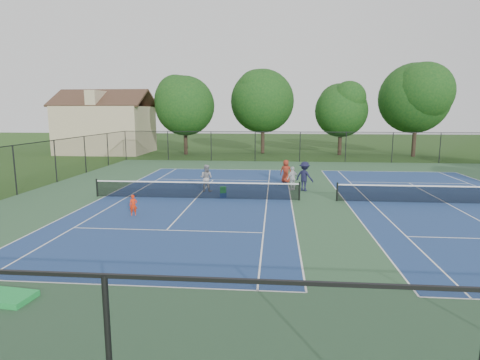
# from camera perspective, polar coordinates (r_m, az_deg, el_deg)

# --- Properties ---
(ground) EXTENTS (140.00, 140.00, 0.00)m
(ground) POSITION_cam_1_polar(r_m,az_deg,el_deg) (23.14, 11.02, -2.92)
(ground) COLOR #234716
(ground) RESTS_ON ground
(court_pad) EXTENTS (36.00, 36.00, 0.01)m
(court_pad) POSITION_cam_1_polar(r_m,az_deg,el_deg) (23.14, 11.02, -2.91)
(court_pad) COLOR #31583D
(court_pad) RESTS_ON ground
(tennis_court_left) EXTENTS (12.00, 23.83, 1.07)m
(tennis_court_left) POSITION_cam_1_polar(r_m,az_deg,el_deg) (23.44, -6.27, -2.39)
(tennis_court_left) COLOR navy
(tennis_court_left) RESTS_ON ground
(tennis_court_right) EXTENTS (12.00, 23.83, 1.07)m
(tennis_court_right) POSITION_cam_1_polar(r_m,az_deg,el_deg) (24.85, 27.31, -2.74)
(tennis_court_right) COLOR navy
(tennis_court_right) RESTS_ON ground
(perimeter_fence) EXTENTS (36.08, 36.08, 3.02)m
(perimeter_fence) POSITION_cam_1_polar(r_m,az_deg,el_deg) (22.85, 11.15, 1.00)
(perimeter_fence) COLOR black
(perimeter_fence) RESTS_ON ground
(tree_back_a) EXTENTS (6.80, 6.80, 9.15)m
(tree_back_a) POSITION_cam_1_polar(r_m,az_deg,el_deg) (47.66, -7.86, 10.87)
(tree_back_a) COLOR #2D2116
(tree_back_a) RESTS_ON ground
(tree_back_b) EXTENTS (7.60, 7.60, 10.03)m
(tree_back_b) POSITION_cam_1_polar(r_m,az_deg,el_deg) (48.52, 3.30, 11.58)
(tree_back_b) COLOR #2D2116
(tree_back_b) RESTS_ON ground
(tree_back_c) EXTENTS (6.00, 6.00, 8.40)m
(tree_back_c) POSITION_cam_1_polar(r_m,az_deg,el_deg) (48.04, 14.21, 10.00)
(tree_back_c) COLOR #2D2116
(tree_back_c) RESTS_ON ground
(tree_back_d) EXTENTS (7.80, 7.80, 10.37)m
(tree_back_d) POSITION_cam_1_polar(r_m,az_deg,el_deg) (48.99, 23.92, 11.03)
(tree_back_d) COLOR #2D2116
(tree_back_d) RESTS_ON ground
(clapboard_house) EXTENTS (10.80, 8.10, 7.65)m
(clapboard_house) POSITION_cam_1_polar(r_m,az_deg,el_deg) (51.76, -18.47, 7.11)
(clapboard_house) COLOR tan
(clapboard_house) RESTS_ON ground
(child_player) EXTENTS (0.43, 0.35, 1.02)m
(child_player) POSITION_cam_1_polar(r_m,az_deg,el_deg) (20.12, -14.93, -3.48)
(child_player) COLOR red
(child_player) RESTS_ON ground
(instructor) EXTENTS (0.98, 0.85, 1.71)m
(instructor) POSITION_cam_1_polar(r_m,az_deg,el_deg) (25.31, -4.83, 0.28)
(instructor) COLOR #979799
(instructor) RESTS_ON ground
(bystander_a) EXTENTS (0.93, 0.86, 1.53)m
(bystander_a) POSITION_cam_1_polar(r_m,az_deg,el_deg) (25.87, 7.49, 0.24)
(bystander_a) COLOR silver
(bystander_a) RESTS_ON ground
(bystander_b) EXTENTS (1.39, 1.26, 1.88)m
(bystander_b) POSITION_cam_1_polar(r_m,az_deg,el_deg) (25.69, 9.16, 0.51)
(bystander_b) COLOR #171833
(bystander_b) RESTS_ON ground
(bystander_c) EXTENTS (0.80, 0.53, 1.64)m
(bystander_c) POSITION_cam_1_polar(r_m,az_deg,el_deg) (28.56, 6.54, 1.25)
(bystander_c) COLOR maroon
(bystander_c) RESTS_ON ground
(ball_crate) EXTENTS (0.37, 0.29, 0.28)m
(ball_crate) POSITION_cam_1_polar(r_m,az_deg,el_deg) (23.56, -2.41, -2.17)
(ball_crate) COLOR #16429A
(ball_crate) RESTS_ON ground
(ball_hopper) EXTENTS (0.34, 0.27, 0.36)m
(ball_hopper) POSITION_cam_1_polar(r_m,az_deg,el_deg) (23.50, -2.41, -1.40)
(ball_hopper) COLOR green
(ball_hopper) RESTS_ON ball_crate
(green_tarp) EXTENTS (1.70, 1.05, 0.16)m
(green_tarp) POSITION_cam_1_polar(r_m,az_deg,el_deg) (12.85, -30.70, -14.12)
(green_tarp) COLOR green
(green_tarp) RESTS_ON ground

